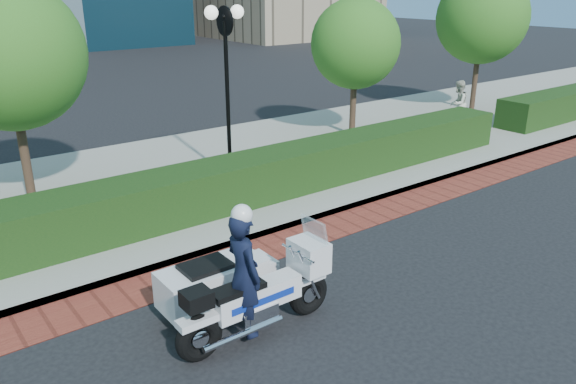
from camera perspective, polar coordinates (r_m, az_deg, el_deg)
ground at (r=10.16m, az=5.04°, el=-8.03°), size 120.00×120.00×0.00m
brick_strip at (r=11.18m, az=-0.13°, el=-5.11°), size 60.00×1.00×0.01m
sidewalk at (r=14.72m, az=-10.79°, el=1.24°), size 60.00×8.00×0.15m
hedge_main at (r=12.54m, az=-5.95°, el=0.87°), size 18.00×1.20×1.00m
lamppost at (r=13.84m, az=-6.28°, el=12.57°), size 1.02×0.70×4.21m
tree_b at (r=13.36m, az=-26.60°, el=12.37°), size 3.20×3.20×4.89m
tree_c at (r=18.21m, az=6.87°, el=14.70°), size 2.80×2.80×4.30m
tree_d at (r=23.15m, az=19.11°, el=16.37°), size 3.40×3.40×5.16m
police_motorcycle at (r=8.32m, az=-5.26°, el=-9.25°), size 2.59×1.82×2.10m
pedestrian at (r=20.43m, az=16.88°, el=8.60°), size 0.91×0.80×1.58m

